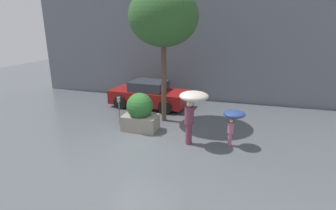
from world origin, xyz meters
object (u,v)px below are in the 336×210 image
object	(u,v)px
person_child	(234,117)
parked_car_near	(149,95)
person_adult	(193,103)
parking_meter	(119,105)
street_tree	(164,17)
planter_box	(140,112)

from	to	relation	value
person_child	parked_car_near	bearing A→B (deg)	116.69
person_adult	parking_meter	size ratio (longest dim) A/B	1.59
street_tree	parking_meter	world-z (taller)	street_tree
person_child	person_adult	bearing A→B (deg)	167.22
person_adult	street_tree	distance (m)	3.86
person_adult	parking_meter	world-z (taller)	person_adult
person_adult	person_child	size ratio (longest dim) A/B	1.49
planter_box	street_tree	world-z (taller)	street_tree
person_child	parked_car_near	xyz separation A→B (m)	(-4.38, 3.55, -0.44)
planter_box	street_tree	size ratio (longest dim) A/B	0.27
person_child	parked_car_near	world-z (taller)	parked_car_near
person_adult	parked_car_near	distance (m)	4.95
parked_car_near	street_tree	xyz separation A→B (m)	(1.35, -1.78, 3.74)
person_child	planter_box	bearing A→B (deg)	148.55
planter_box	parking_meter	size ratio (longest dim) A/B	1.26
parked_car_near	parking_meter	distance (m)	2.84
planter_box	person_child	bearing A→B (deg)	-7.12
planter_box	parked_car_near	size ratio (longest dim) A/B	0.38
planter_box	person_child	world-z (taller)	planter_box
person_child	parking_meter	world-z (taller)	person_child
person_child	street_tree	bearing A→B (deg)	125.48
street_tree	planter_box	bearing A→B (deg)	-114.52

